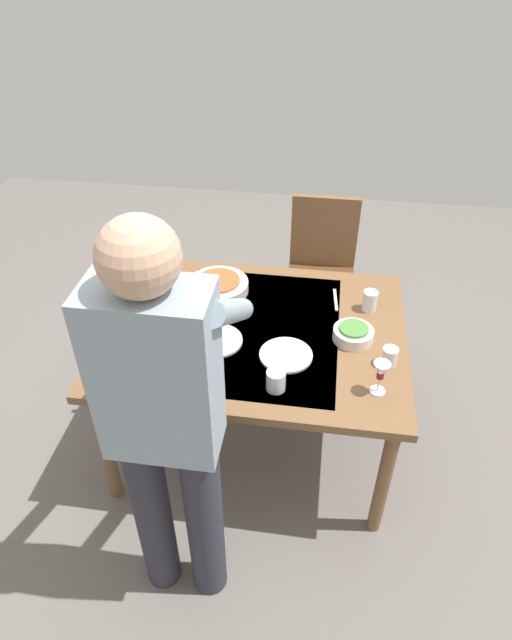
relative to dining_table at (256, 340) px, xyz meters
name	(u,v)px	position (x,y,z in m)	size (l,w,h in m)	color
ground_plane	(256,433)	(0.00, 0.00, -0.65)	(6.00, 6.00, 0.00)	#66605B
dining_table	(256,340)	(0.00, 0.00, 0.00)	(1.36, 1.08, 0.72)	brown
chair_near	(321,263)	(-0.27, -0.92, -0.12)	(0.40, 0.40, 0.91)	#523019
person_server	(166,420)	(0.17, 0.80, 0.31)	(0.42, 0.61, 1.69)	#2D2D38
wine_bottle	(140,292)	(0.55, -0.06, 0.18)	(0.07, 0.07, 0.30)	black
wine_glass_left	(381,372)	(-0.54, 0.33, 0.17)	(0.07, 0.07, 0.15)	white
water_cup_near_left	(276,380)	(-0.13, 0.37, 0.11)	(0.08, 0.08, 0.09)	silver
water_cup_near_right	(390,357)	(-0.59, 0.16, 0.11)	(0.07, 0.07, 0.09)	silver
water_cup_far_left	(370,301)	(-0.51, -0.23, 0.12)	(0.07, 0.07, 0.10)	silver
serving_bowl_pasta	(218,285)	(0.23, -0.27, 0.10)	(0.30, 0.30, 0.07)	silver
side_bowl_salad	(353,333)	(-0.44, 0.01, 0.10)	(0.18, 0.18, 0.07)	silver
dinner_plate_near	(217,341)	(0.16, 0.12, 0.07)	(0.23, 0.23, 0.01)	silver
dinner_plate_far	(286,355)	(-0.15, 0.17, 0.07)	(0.23, 0.23, 0.01)	silver
table_knife	(139,360)	(0.46, 0.28, 0.07)	(0.01, 0.20, 0.01)	silver
table_fork	(336,300)	(-0.35, -0.28, 0.07)	(0.01, 0.18, 0.01)	silver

